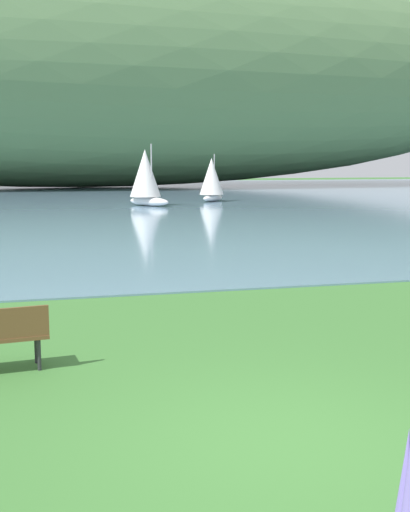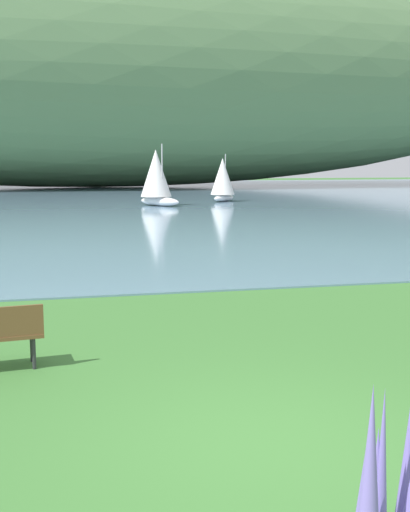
# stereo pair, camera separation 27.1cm
# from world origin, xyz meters

# --- Properties ---
(ground_plane) EXTENTS (200.00, 200.00, 0.00)m
(ground_plane) POSITION_xyz_m (0.00, 0.00, 0.00)
(ground_plane) COLOR #3D7533
(bay_water) EXTENTS (180.00, 80.00, 0.04)m
(bay_water) POSITION_xyz_m (0.00, 47.29, 0.02)
(bay_water) COLOR #6B8EA8
(bay_water) RESTS_ON ground
(distant_hillside) EXTENTS (109.94, 28.00, 25.50)m
(distant_hillside) POSITION_xyz_m (2.30, 65.35, 12.79)
(distant_hillside) COLOR #567A4C
(distant_hillside) RESTS_ON bay_water
(sailboat_mid_bay) EXTENTS (2.48, 2.68, 3.25)m
(sailboat_mid_bay) POSITION_xyz_m (9.15, 37.01, 1.57)
(sailboat_mid_bay) COLOR white
(sailboat_mid_bay) RESTS_ON bay_water
(sailboat_toward_hillside) EXTENTS (2.81, 3.17, 3.79)m
(sailboat_toward_hillside) POSITION_xyz_m (4.09, 33.86, 1.83)
(sailboat_toward_hillside) COLOR white
(sailboat_toward_hillside) RESTS_ON bay_water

